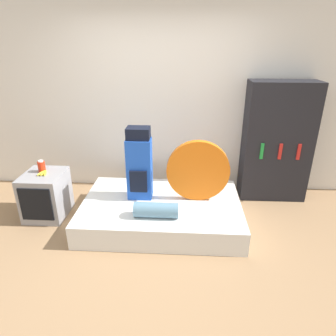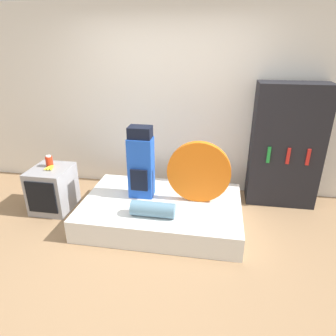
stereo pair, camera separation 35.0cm
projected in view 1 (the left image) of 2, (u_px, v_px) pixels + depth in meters
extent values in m
plane|color=#997551|center=(150.00, 255.00, 3.20)|extent=(16.00, 16.00, 0.00)
cube|color=white|center=(162.00, 102.00, 4.24)|extent=(8.00, 0.05, 2.60)
cube|color=white|center=(162.00, 211.00, 3.74)|extent=(1.94, 1.28, 0.28)
cube|color=blue|center=(140.00, 169.00, 3.66)|extent=(0.30, 0.22, 0.76)
cube|color=black|center=(138.00, 133.00, 3.49)|extent=(0.27, 0.20, 0.14)
cube|color=black|center=(138.00, 182.00, 3.59)|extent=(0.21, 0.03, 0.27)
cylinder|color=orange|center=(198.00, 171.00, 3.60)|extent=(0.76, 0.08, 0.76)
cylinder|color=#5B849E|center=(156.00, 210.00, 3.34)|extent=(0.50, 0.17, 0.17)
cube|color=#939399|center=(46.00, 195.00, 3.82)|extent=(0.49, 0.54, 0.58)
cube|color=black|center=(36.00, 205.00, 3.56)|extent=(0.39, 0.02, 0.42)
cylinder|color=red|center=(42.00, 167.00, 3.74)|extent=(0.09, 0.09, 0.14)
cylinder|color=white|center=(41.00, 161.00, 3.71)|extent=(0.06, 0.06, 0.02)
ellipsoid|color=yellow|center=(42.00, 173.00, 3.70)|extent=(0.08, 0.16, 0.03)
ellipsoid|color=yellow|center=(43.00, 173.00, 3.70)|extent=(0.03, 0.16, 0.03)
ellipsoid|color=yellow|center=(45.00, 173.00, 3.70)|extent=(0.08, 0.16, 0.03)
cube|color=black|center=(277.00, 142.00, 4.11)|extent=(0.90, 0.38, 1.64)
cube|color=#1E8E38|center=(262.00, 151.00, 3.96)|extent=(0.04, 0.02, 0.21)
cube|color=red|center=(280.00, 152.00, 3.95)|extent=(0.04, 0.02, 0.21)
cube|color=red|center=(299.00, 152.00, 3.93)|extent=(0.04, 0.02, 0.21)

